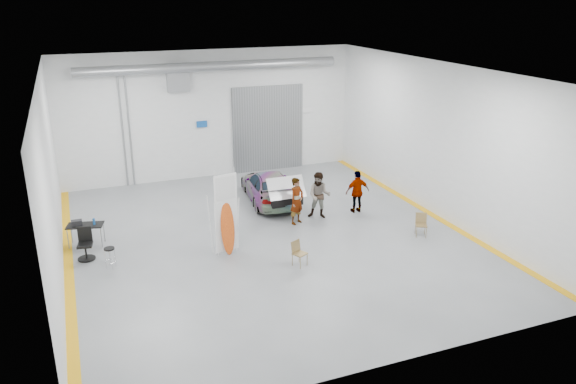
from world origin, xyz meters
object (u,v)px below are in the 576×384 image
object	(u,v)px
surfboard_display	(226,221)
folding_chair_near	(300,258)
person_c	(357,192)
folding_chair_far	(421,229)
office_chair	(85,246)
person_b	(319,195)
person_a	(297,201)
work_table	(83,225)
sedan_car	(269,186)
shop_stool	(110,258)

from	to	relation	value
surfboard_display	folding_chair_near	bearing A→B (deg)	-51.91
person_c	surfboard_display	world-z (taller)	surfboard_display
folding_chair_near	folding_chair_far	world-z (taller)	folding_chair_far
surfboard_display	person_c	bearing A→B (deg)	6.10
folding_chair_far	office_chair	bearing A→B (deg)	-165.21
person_b	office_chair	world-z (taller)	person_b
surfboard_display	folding_chair_far	world-z (taller)	surfboard_display
person_a	surfboard_display	size ratio (longest dim) A/B	0.61
person_a	office_chair	bearing A→B (deg)	153.66
person_a	person_b	xyz separation A→B (m)	(1.04, 0.21, 0.01)
folding_chair_far	office_chair	distance (m)	11.75
folding_chair_near	work_table	bearing A→B (deg)	120.00
work_table	person_c	bearing A→B (deg)	-3.58
sedan_car	person_c	bearing A→B (deg)	145.43
folding_chair_near	shop_stool	xyz separation A→B (m)	(-5.74, 2.09, 0.09)
sedan_car	office_chair	world-z (taller)	sedan_car
surfboard_display	folding_chair_near	xyz separation A→B (m)	(1.98, -1.70, -0.96)
shop_stool	office_chair	size ratio (longest dim) A/B	0.65
shop_stool	person_c	bearing A→B (deg)	8.62
surfboard_display	folding_chair_far	size ratio (longest dim) A/B	3.57
sedan_car	surfboard_display	xyz separation A→B (m)	(-3.09, -4.38, 0.57)
person_b	surfboard_display	world-z (taller)	surfboard_display
office_chair	person_c	bearing A→B (deg)	12.88
person_c	folding_chair_far	world-z (taller)	person_c
sedan_car	surfboard_display	world-z (taller)	surfboard_display
folding_chair_near	folding_chair_far	distance (m)	5.06
sedan_car	person_c	size ratio (longest dim) A/B	2.55
person_a	shop_stool	distance (m)	7.15
folding_chair_far	person_c	bearing A→B (deg)	136.12
folding_chair_near	folding_chair_far	bearing A→B (deg)	-20.33
work_table	office_chair	distance (m)	1.19
person_c	folding_chair_near	bearing A→B (deg)	44.02
sedan_car	shop_stool	world-z (taller)	sedan_car
person_b	surfboard_display	bearing A→B (deg)	-125.44
person_a	person_c	world-z (taller)	person_a
person_c	office_chair	bearing A→B (deg)	5.02
surfboard_display	shop_stool	world-z (taller)	surfboard_display
shop_stool	folding_chair_near	bearing A→B (deg)	-19.97
folding_chair_near	shop_stool	distance (m)	6.11
person_a	shop_stool	xyz separation A→B (m)	(-7.02, -1.26, -0.57)
work_table	person_a	bearing A→B (deg)	-6.41
person_c	office_chair	distance (m)	10.47
folding_chair_near	person_b	bearing A→B (deg)	30.21
folding_chair_far	work_table	world-z (taller)	work_table
person_c	office_chair	xyz separation A→B (m)	(-10.45, -0.50, -0.40)
work_table	person_b	bearing A→B (deg)	-4.26
work_table	surfboard_display	bearing A→B (deg)	-29.37
sedan_car	person_a	world-z (taller)	person_a
person_b	folding_chair_far	xyz separation A→B (m)	(2.71, -2.99, -0.67)
sedan_car	person_c	world-z (taller)	person_c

